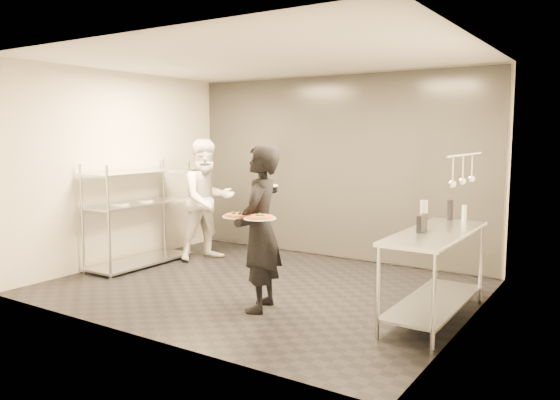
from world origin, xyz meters
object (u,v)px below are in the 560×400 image
Objects in this scene: pizza_plate_far at (260,217)px; prep_counter at (435,259)px; bottle_green at (424,214)px; waiter at (260,228)px; bottle_clear at (464,213)px; chef at (208,200)px; pos_monitor at (422,223)px; bottle_dark at (450,210)px; pass_rack at (139,213)px; pizza_plate_near at (238,216)px; salad_plate at (266,184)px.

prep_counter is at bearing 32.41° from pizza_plate_far.
bottle_green reaches higher than prep_counter.
waiter is 2.32m from bottle_clear.
pos_monitor is (3.61, -0.91, 0.10)m from chef.
chef is 3.64m from bottle_dark.
bottle_clear is at bearing 113.58° from waiter.
pass_rack is 0.89× the size of prep_counter.
bottle_dark is (1.42, 1.76, -0.02)m from pizza_plate_far.
pizza_plate_near is (1.91, -1.74, 0.14)m from chef.
pass_rack is 6.76× the size of pos_monitor.
salad_plate is at bearing -10.10° from pass_rack.
chef is (0.60, 0.82, 0.14)m from pass_rack.
pizza_plate_near is at bearing -54.31° from waiter.
pizza_plate_far is (2.22, -1.78, 0.15)m from chef.
pos_monitor is at bearing 12.39° from salad_plate.
pass_rack reaches higher than pizza_plate_far.
pizza_plate_far is 1.74m from bottle_green.
waiter is 7.71× the size of bottle_dark.
salad_plate is (1.94, -1.27, 0.44)m from chef.
bottle_green is 0.64m from bottle_dark.
pos_monitor is at bearing 32.02° from pizza_plate_far.
chef is 7.84× the size of bottle_dark.
pizza_plate_far is at bearing -131.96° from bottle_clear.
pass_rack reaches higher than prep_counter.
pizza_plate_near is at bearing 172.91° from pizza_plate_far.
waiter is at bearing -67.32° from salad_plate.
bottle_green is 0.68m from bottle_clear.
pizza_plate_near is at bearing -137.63° from bottle_clear.
prep_counter is 0.90m from bottle_dark.
bottle_green is (1.32, 1.13, 0.00)m from pizza_plate_far.
pass_rack is 2.65m from salad_plate.
bottle_dark is at bearing 85.11° from pos_monitor.
prep_counter is 5.44× the size of pizza_plate_near.
bottle_clear is (0.07, 0.80, 0.39)m from prep_counter.
pizza_plate_near is (-1.82, -0.92, 0.42)m from prep_counter.
bottle_clear is (1.74, 1.53, 0.12)m from waiter.
bottle_clear reaches higher than prep_counter.
pizza_plate_near is at bearing -110.81° from chef.
pizza_plate_near is 1.40× the size of pos_monitor.
pass_rack is 1.03m from chef.
bottle_green is 1.23× the size of bottle_dark.
pass_rack reaches higher than bottle_clear.
bottle_green is at bearing 40.53° from pizza_plate_far.
bottle_dark is at bearing 10.72° from pass_rack.
pos_monitor reaches higher than pizza_plate_near.
waiter reaches higher than bottle_clear.
waiter is 7.57× the size of pos_monitor.
bottle_green is (3.54, -0.65, 0.15)m from chef.
pizza_plate_far reaches higher than pos_monitor.
waiter is at bearing -105.41° from chef.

